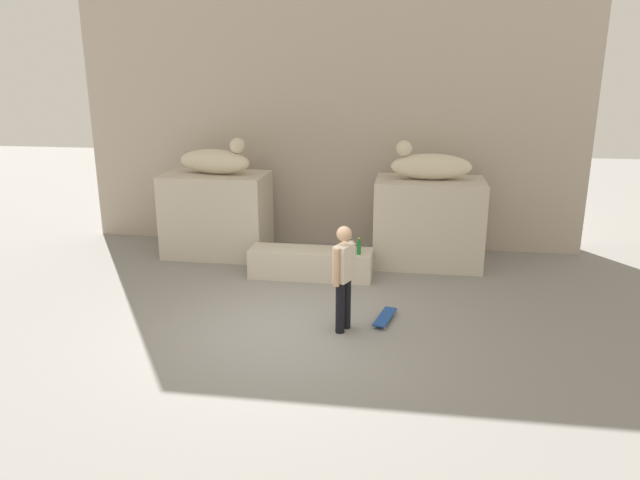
% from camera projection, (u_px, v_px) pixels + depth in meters
% --- Properties ---
extents(ground_plane, '(40.00, 40.00, 0.00)m').
position_uv_depth(ground_plane, '(285.00, 329.00, 9.29)').
color(ground_plane, gray).
extents(facade_wall, '(11.15, 0.60, 6.80)m').
position_uv_depth(facade_wall, '(330.00, 93.00, 13.13)').
color(facade_wall, '#B7A998').
rests_on(facade_wall, ground_plane).
extents(pedestal_left, '(2.17, 1.34, 1.77)m').
position_uv_depth(pedestal_left, '(217.00, 214.00, 12.80)').
color(pedestal_left, beige).
rests_on(pedestal_left, ground_plane).
extents(pedestal_right, '(2.17, 1.34, 1.77)m').
position_uv_depth(pedestal_right, '(428.00, 222.00, 12.15)').
color(pedestal_right, beige).
rests_on(pedestal_right, ground_plane).
extents(statue_reclining_left, '(1.67, 0.84, 0.78)m').
position_uv_depth(statue_reclining_left, '(216.00, 160.00, 12.47)').
color(statue_reclining_left, beige).
rests_on(statue_reclining_left, pedestal_left).
extents(statue_reclining_right, '(1.62, 0.63, 0.78)m').
position_uv_depth(statue_reclining_right, '(429.00, 165.00, 11.83)').
color(statue_reclining_right, beige).
rests_on(statue_reclining_right, pedestal_right).
extents(ledge_block, '(2.36, 0.68, 0.56)m').
position_uv_depth(ledge_block, '(311.00, 263.00, 11.52)').
color(ledge_block, beige).
rests_on(ledge_block, ground_plane).
extents(skater, '(0.32, 0.51, 1.67)m').
position_uv_depth(skater, '(344.00, 274.00, 8.99)').
color(skater, black).
rests_on(skater, ground_plane).
extents(skateboard, '(0.36, 0.82, 0.08)m').
position_uv_depth(skateboard, '(385.00, 317.00, 9.57)').
color(skateboard, navy).
rests_on(skateboard, ground_plane).
extents(bottle_blue, '(0.07, 0.07, 0.29)m').
position_uv_depth(bottle_blue, '(351.00, 247.00, 11.20)').
color(bottle_blue, '#194C99').
rests_on(bottle_blue, ledge_block).
extents(bottle_orange, '(0.08, 0.08, 0.25)m').
position_uv_depth(bottle_orange, '(341.00, 246.00, 11.30)').
color(bottle_orange, orange).
rests_on(bottle_orange, ledge_block).
extents(bottle_green, '(0.08, 0.08, 0.32)m').
position_uv_depth(bottle_green, '(359.00, 247.00, 11.12)').
color(bottle_green, '#1E722D').
rests_on(bottle_green, ledge_block).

